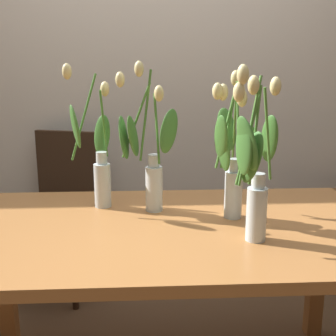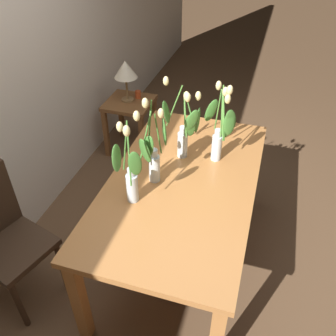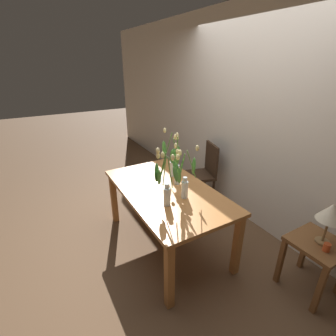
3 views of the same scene
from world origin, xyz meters
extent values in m
plane|color=brown|center=(0.00, 0.00, 0.00)|extent=(18.00, 18.00, 0.00)
cube|color=silver|center=(0.00, 1.28, 1.35)|extent=(9.00, 0.10, 2.70)
cube|color=#B7753D|center=(0.00, 0.00, 0.72)|extent=(1.60, 0.90, 0.04)
cube|color=#B7753D|center=(-0.74, -0.39, 0.35)|extent=(0.07, 0.07, 0.70)
cube|color=#B7753D|center=(0.74, -0.39, 0.35)|extent=(0.07, 0.07, 0.70)
cube|color=#B7753D|center=(-0.74, 0.39, 0.35)|extent=(0.07, 0.07, 0.70)
cube|color=#B7753D|center=(0.74, 0.39, 0.35)|extent=(0.07, 0.07, 0.70)
cylinder|color=silver|center=(-0.26, 0.23, 0.83)|extent=(0.07, 0.07, 0.18)
cylinder|color=silver|center=(-0.26, 0.23, 0.94)|extent=(0.04, 0.04, 0.05)
cylinder|color=silver|center=(-0.26, 0.23, 0.80)|extent=(0.06, 0.06, 0.11)
cylinder|color=#478433|center=(-0.32, 0.21, 1.11)|extent=(0.11, 0.05, 0.33)
ellipsoid|color=#F4E093|center=(-0.37, 0.18, 1.29)|extent=(0.04, 0.04, 0.06)
ellipsoid|color=#427F33|center=(-0.35, 0.16, 1.08)|extent=(0.07, 0.08, 0.17)
cylinder|color=#478433|center=(-0.25, 0.26, 1.08)|extent=(0.02, 0.05, 0.28)
ellipsoid|color=#F4E093|center=(-0.24, 0.28, 1.22)|extent=(0.04, 0.04, 0.06)
ellipsoid|color=#427F33|center=(-0.26, 0.31, 1.03)|extent=(0.09, 0.05, 0.18)
cylinder|color=silver|center=(0.25, 0.07, 0.83)|extent=(0.07, 0.07, 0.18)
cylinder|color=silver|center=(0.25, 0.07, 0.94)|extent=(0.04, 0.04, 0.05)
cylinder|color=silver|center=(0.25, 0.07, 0.80)|extent=(0.06, 0.06, 0.11)
cylinder|color=#56933D|center=(0.26, 0.14, 1.10)|extent=(0.02, 0.11, 0.31)
ellipsoid|color=#F4E093|center=(0.27, 0.19, 1.26)|extent=(0.04, 0.04, 0.06)
ellipsoid|color=#427F33|center=(0.24, 0.18, 1.06)|extent=(0.10, 0.06, 0.18)
cylinder|color=#56933D|center=(0.22, 0.05, 1.08)|extent=(0.06, 0.03, 0.27)
ellipsoid|color=#F4E093|center=(0.19, 0.04, 1.22)|extent=(0.04, 0.04, 0.06)
ellipsoid|color=#427F33|center=(0.20, 0.01, 1.02)|extent=(0.07, 0.07, 0.17)
cylinder|color=#56933D|center=(0.21, 0.05, 1.08)|extent=(0.08, 0.05, 0.27)
ellipsoid|color=#F4E093|center=(0.17, 0.03, 1.22)|extent=(0.04, 0.04, 0.06)
ellipsoid|color=#427F33|center=(0.18, 0.00, 1.06)|extent=(0.06, 0.12, 0.18)
cylinder|color=#56933D|center=(0.25, 0.02, 1.07)|extent=(0.01, 0.08, 0.25)
ellipsoid|color=#F4E093|center=(0.25, -0.02, 1.20)|extent=(0.04, 0.04, 0.06)
ellipsoid|color=#427F33|center=(0.28, -0.02, 1.02)|extent=(0.08, 0.03, 0.18)
cylinder|color=silver|center=(-0.05, 0.17, 0.83)|extent=(0.07, 0.07, 0.18)
cylinder|color=silver|center=(-0.05, 0.17, 0.94)|extent=(0.04, 0.04, 0.05)
cylinder|color=silver|center=(-0.05, 0.17, 0.80)|extent=(0.06, 0.06, 0.11)
cylinder|color=#478433|center=(-0.08, 0.18, 1.12)|extent=(0.05, 0.03, 0.35)
ellipsoid|color=#F4E093|center=(-0.10, 0.19, 1.30)|extent=(0.04, 0.04, 0.06)
ellipsoid|color=#427F33|center=(-0.13, 0.17, 1.04)|extent=(0.07, 0.11, 0.18)
cylinder|color=#478433|center=(-0.04, 0.14, 1.07)|extent=(0.02, 0.04, 0.27)
ellipsoid|color=#F4E093|center=(-0.03, 0.13, 1.21)|extent=(0.04, 0.04, 0.06)
ellipsoid|color=#427F33|center=(0.01, 0.12, 1.07)|extent=(0.10, 0.07, 0.18)
cylinder|color=#478433|center=(-0.12, 0.19, 1.10)|extent=(0.12, 0.05, 0.30)
ellipsoid|color=#F4E093|center=(-0.18, 0.21, 1.26)|extent=(0.04, 0.04, 0.06)
ellipsoid|color=#427F33|center=(-0.16, 0.18, 1.04)|extent=(0.06, 0.10, 0.18)
cylinder|color=silver|center=(0.28, -0.15, 0.83)|extent=(0.07, 0.07, 0.18)
cylinder|color=silver|center=(0.28, -0.15, 0.94)|extent=(0.04, 0.04, 0.05)
cylinder|color=silver|center=(0.28, -0.15, 0.80)|extent=(0.06, 0.06, 0.11)
cylinder|color=#56933D|center=(0.31, -0.14, 1.09)|extent=(0.05, 0.04, 0.30)
ellipsoid|color=#F4E093|center=(0.33, -0.12, 1.25)|extent=(0.04, 0.04, 0.06)
ellipsoid|color=#427F33|center=(0.33, -0.09, 1.07)|extent=(0.06, 0.11, 0.18)
cylinder|color=#56933D|center=(0.24, -0.18, 1.11)|extent=(0.08, 0.06, 0.34)
ellipsoid|color=#F4E093|center=(0.21, -0.21, 1.28)|extent=(0.04, 0.04, 0.06)
ellipsoid|color=#427F33|center=(0.22, -0.23, 1.08)|extent=(0.10, 0.09, 0.18)
cylinder|color=#56933D|center=(0.24, -0.18, 1.09)|extent=(0.08, 0.05, 0.28)
ellipsoid|color=#F4E093|center=(0.20, -0.20, 1.23)|extent=(0.04, 0.04, 0.06)
ellipsoid|color=#427F33|center=(0.21, -0.22, 1.07)|extent=(0.06, 0.08, 0.17)
cylinder|color=#56933D|center=(0.26, -0.17, 1.10)|extent=(0.04, 0.03, 0.31)
ellipsoid|color=#F4E093|center=(0.25, -0.18, 1.25)|extent=(0.04, 0.04, 0.06)
ellipsoid|color=#427F33|center=(0.24, -0.21, 1.04)|extent=(0.09, 0.10, 0.18)
cube|color=#382619|center=(-0.59, 0.89, 0.45)|extent=(0.50, 0.50, 0.04)
cylinder|color=#382619|center=(-0.47, 0.68, 0.21)|extent=(0.04, 0.04, 0.43)
cylinder|color=#382619|center=(-0.80, 0.78, 0.21)|extent=(0.04, 0.04, 0.43)
cylinder|color=#382619|center=(-0.38, 1.01, 0.21)|extent=(0.04, 0.04, 0.43)
cylinder|color=#382619|center=(-0.71, 1.11, 0.21)|extent=(0.04, 0.04, 0.43)
cube|color=#382619|center=(-0.54, 1.07, 0.70)|extent=(0.39, 0.15, 0.46)
cube|color=brown|center=(1.23, 0.87, 0.53)|extent=(0.44, 0.44, 0.04)
cube|color=brown|center=(1.04, 0.68, 0.26)|extent=(0.04, 0.04, 0.51)
cube|color=brown|center=(1.42, 0.68, 0.26)|extent=(0.04, 0.04, 0.51)
cube|color=brown|center=(1.04, 1.06, 0.26)|extent=(0.04, 0.04, 0.51)
cylinder|color=olive|center=(1.24, 0.89, 0.56)|extent=(0.12, 0.12, 0.02)
cylinder|color=olive|center=(1.24, 0.89, 0.68)|extent=(0.02, 0.02, 0.22)
cone|color=#F2E5C6|center=(1.24, 0.89, 0.87)|extent=(0.22, 0.22, 0.16)
cylinder|color=#CC4C23|center=(1.32, 0.81, 0.59)|extent=(0.06, 0.06, 0.07)
camera|label=1|loc=(-0.09, -1.50, 1.31)|focal=46.57mm
camera|label=2|loc=(-1.68, -0.42, 2.18)|focal=38.45mm
camera|label=3|loc=(2.07, -1.16, 2.03)|focal=26.18mm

